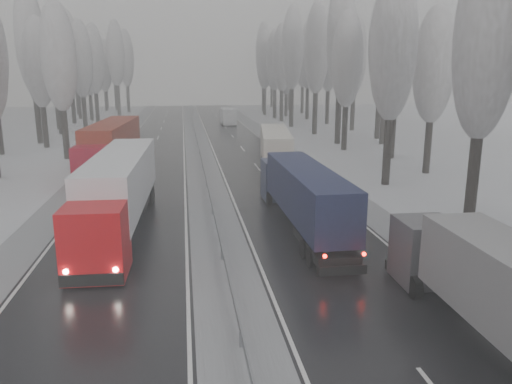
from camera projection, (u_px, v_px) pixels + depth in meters
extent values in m
cube|color=black|center=(267.00, 180.00, 42.28)|extent=(7.50, 200.00, 0.03)
cube|color=black|center=(141.00, 184.00, 40.82)|extent=(7.50, 200.00, 0.03)
cube|color=#9D9FA4|center=(205.00, 182.00, 41.55)|extent=(3.00, 200.00, 0.04)
cube|color=#9D9FA4|center=(324.00, 178.00, 42.97)|extent=(2.40, 200.00, 0.04)
cube|color=#9D9FA4|center=(78.00, 186.00, 40.13)|extent=(2.40, 200.00, 0.04)
cube|color=slate|center=(205.00, 175.00, 41.42)|extent=(0.06, 200.00, 0.32)
cube|color=slate|center=(206.00, 184.00, 39.56)|extent=(0.12, 0.12, 0.60)
cube|color=slate|center=(196.00, 135.00, 70.36)|extent=(0.12, 0.12, 0.60)
cylinder|color=black|center=(473.00, 179.00, 29.21)|extent=(0.68, 0.68, 5.60)
ellipsoid|color=gray|center=(487.00, 37.00, 27.34)|extent=(3.60, 3.60, 11.45)
cylinder|color=black|center=(387.00, 150.00, 40.07)|extent=(0.68, 0.68, 5.62)
ellipsoid|color=gray|center=(394.00, 46.00, 38.20)|extent=(3.60, 3.60, 11.48)
cylinder|color=black|center=(428.00, 146.00, 44.77)|extent=(0.64, 0.64, 4.94)
ellipsoid|color=gray|center=(434.00, 65.00, 43.12)|extent=(3.60, 3.60, 10.09)
cylinder|color=black|center=(387.00, 138.00, 48.40)|extent=(0.66, 0.66, 5.32)
ellipsoid|color=gray|center=(392.00, 57.00, 46.63)|extent=(3.60, 3.60, 10.88)
cylinder|color=black|center=(392.00, 128.00, 52.45)|extent=(0.72, 0.72, 6.31)
ellipsoid|color=gray|center=(398.00, 39.00, 50.35)|extent=(3.60, 3.60, 12.90)
cylinder|color=black|center=(345.00, 127.00, 58.32)|extent=(0.67, 0.67, 5.38)
ellipsoid|color=gray|center=(347.00, 59.00, 56.53)|extent=(3.60, 3.60, 10.98)
cylinder|color=black|center=(382.00, 126.00, 63.14)|extent=(0.62, 0.62, 4.59)
ellipsoid|color=gray|center=(386.00, 73.00, 61.61)|extent=(3.60, 3.60, 9.39)
cylinder|color=black|center=(338.00, 116.00, 63.47)|extent=(0.76, 0.76, 6.95)
ellipsoid|color=gray|center=(341.00, 35.00, 61.16)|extent=(3.60, 3.60, 14.19)
cylinder|color=black|center=(378.00, 114.00, 68.33)|extent=(0.74, 0.74, 6.59)
ellipsoid|color=gray|center=(382.00, 43.00, 66.13)|extent=(3.60, 3.60, 13.46)
cylinder|color=black|center=(315.00, 112.00, 73.36)|extent=(0.72, 0.72, 6.37)
ellipsoid|color=gray|center=(317.00, 48.00, 71.24)|extent=(3.60, 3.60, 13.01)
cylinder|color=black|center=(353.00, 111.00, 78.25)|extent=(0.70, 0.70, 5.97)
ellipsoid|color=gray|center=(355.00, 55.00, 76.26)|extent=(3.60, 3.60, 12.20)
cylinder|color=black|center=(291.00, 107.00, 83.44)|extent=(0.74, 0.74, 6.65)
ellipsoid|color=gray|center=(292.00, 48.00, 81.22)|extent=(3.60, 3.60, 13.59)
cylinder|color=black|center=(327.00, 106.00, 88.37)|extent=(0.71, 0.71, 6.14)
ellipsoid|color=gray|center=(329.00, 55.00, 86.33)|extent=(3.60, 3.60, 12.54)
cylinder|color=black|center=(281.00, 105.00, 92.92)|extent=(0.71, 0.71, 6.05)
ellipsoid|color=gray|center=(282.00, 57.00, 90.90)|extent=(3.60, 3.60, 12.37)
cylinder|color=black|center=(307.00, 103.00, 97.57)|extent=(0.72, 0.72, 6.30)
ellipsoid|color=gray|center=(308.00, 55.00, 95.47)|extent=(3.60, 3.60, 12.87)
cylinder|color=black|center=(275.00, 103.00, 100.18)|extent=(0.70, 0.70, 5.88)
ellipsoid|color=gray|center=(275.00, 60.00, 98.22)|extent=(3.60, 3.60, 12.00)
cylinder|color=black|center=(286.00, 104.00, 104.58)|extent=(0.64, 0.64, 4.86)
ellipsoid|color=gray|center=(286.00, 70.00, 102.97)|extent=(3.60, 3.60, 9.92)
cylinder|color=black|center=(265.00, 101.00, 106.88)|extent=(0.70, 0.70, 5.98)
ellipsoid|color=gray|center=(265.00, 60.00, 104.89)|extent=(3.60, 3.60, 12.21)
cylinder|color=black|center=(302.00, 99.00, 111.99)|extent=(0.71, 0.71, 6.19)
ellipsoid|color=gray|center=(303.00, 58.00, 109.93)|extent=(3.60, 3.60, 12.64)
cylinder|color=black|center=(263.00, 97.00, 116.43)|extent=(0.75, 0.75, 6.86)
ellipsoid|color=gray|center=(263.00, 53.00, 114.15)|extent=(3.60, 3.60, 14.01)
cylinder|color=black|center=(289.00, 98.00, 121.41)|extent=(0.68, 0.68, 5.55)
ellipsoid|color=gray|center=(290.00, 65.00, 119.56)|extent=(3.60, 3.60, 11.33)
cylinder|color=black|center=(263.00, 96.00, 126.92)|extent=(0.71, 0.71, 6.09)
ellipsoid|color=gray|center=(263.00, 61.00, 124.90)|extent=(3.60, 3.60, 12.45)
cylinder|color=black|center=(272.00, 97.00, 131.24)|extent=(0.67, 0.67, 5.49)
ellipsoid|color=gray|center=(272.00, 66.00, 129.41)|extent=(3.60, 3.60, 11.21)
cylinder|color=black|center=(65.00, 133.00, 52.19)|extent=(0.67, 0.67, 5.44)
ellipsoid|color=gray|center=(58.00, 56.00, 50.38)|extent=(3.60, 3.60, 11.11)
cylinder|color=black|center=(45.00, 126.00, 60.26)|extent=(0.66, 0.66, 5.23)
ellipsoid|color=gray|center=(39.00, 62.00, 58.52)|extent=(3.60, 3.60, 10.68)
cylinder|color=black|center=(38.00, 117.00, 63.70)|extent=(0.74, 0.74, 6.60)
ellipsoid|color=gray|center=(30.00, 41.00, 61.50)|extent=(3.60, 3.60, 13.49)
cylinder|color=black|center=(64.00, 119.00, 69.55)|extent=(0.65, 0.65, 5.16)
ellipsoid|color=gray|center=(59.00, 65.00, 67.84)|extent=(3.60, 3.60, 10.54)
cylinder|color=black|center=(60.00, 115.00, 73.14)|extent=(0.69, 0.69, 5.79)
ellipsoid|color=gray|center=(55.00, 56.00, 71.21)|extent=(3.60, 3.60, 11.84)
cylinder|color=black|center=(85.00, 113.00, 76.23)|extent=(0.68, 0.68, 5.64)
ellipsoid|color=gray|center=(80.00, 59.00, 74.35)|extent=(3.60, 3.60, 11.53)
cylinder|color=black|center=(58.00, 109.00, 79.29)|extent=(0.73, 0.73, 6.56)
ellipsoid|color=gray|center=(52.00, 48.00, 77.11)|extent=(3.60, 3.60, 13.40)
cylinder|color=black|center=(97.00, 108.00, 85.95)|extent=(0.69, 0.69, 5.79)
ellipsoid|color=gray|center=(93.00, 59.00, 84.02)|extent=(3.60, 3.60, 11.84)
cylinder|color=black|center=(73.00, 105.00, 89.03)|extent=(0.74, 0.74, 6.65)
ellipsoid|color=gray|center=(68.00, 49.00, 86.82)|extent=(3.60, 3.60, 13.58)
cylinder|color=black|center=(91.00, 107.00, 94.65)|extent=(0.65, 0.65, 5.12)
ellipsoid|color=gray|center=(88.00, 67.00, 92.95)|extent=(3.60, 3.60, 10.46)
cylinder|color=black|center=(79.00, 104.00, 98.02)|extent=(0.69, 0.69, 5.84)
ellipsoid|color=gray|center=(76.00, 60.00, 96.07)|extent=(3.60, 3.60, 11.92)
cylinder|color=black|center=(119.00, 100.00, 105.40)|extent=(0.74, 0.74, 6.67)
ellipsoid|color=gray|center=(116.00, 53.00, 103.18)|extent=(3.60, 3.60, 13.63)
cylinder|color=black|center=(78.00, 100.00, 108.02)|extent=(0.72, 0.72, 6.31)
ellipsoid|color=gray|center=(74.00, 57.00, 105.92)|extent=(3.60, 3.60, 12.88)
cylinder|color=black|center=(128.00, 98.00, 114.62)|extent=(0.72, 0.72, 6.29)
ellipsoid|color=gray|center=(126.00, 58.00, 112.53)|extent=(3.60, 3.60, 12.84)
cylinder|color=black|center=(106.00, 101.00, 117.86)|extent=(0.64, 0.64, 4.86)
ellipsoid|color=gray|center=(104.00, 71.00, 116.24)|extent=(3.60, 3.60, 9.92)
cylinder|color=black|center=(116.00, 96.00, 120.44)|extent=(0.74, 0.74, 6.63)
ellipsoid|color=gray|center=(114.00, 56.00, 118.23)|extent=(3.60, 3.60, 13.54)
cylinder|color=black|center=(107.00, 97.00, 124.00)|extent=(0.69, 0.69, 5.79)
ellipsoid|color=gray|center=(104.00, 63.00, 122.07)|extent=(3.60, 3.60, 11.82)
cube|color=#4E4E53|center=(431.00, 256.00, 20.58)|extent=(2.30, 2.39, 2.71)
cube|color=black|center=(420.00, 233.00, 21.52)|extent=(2.08, 0.13, 0.90)
cube|color=black|center=(416.00, 270.00, 22.01)|extent=(2.26, 0.18, 0.45)
cylinder|color=black|center=(415.00, 288.00, 20.01)|extent=(0.33, 0.95, 0.94)
cylinder|color=black|center=(460.00, 285.00, 20.24)|extent=(0.33, 0.95, 0.94)
sphere|color=white|center=(398.00, 263.00, 21.85)|extent=(0.20, 0.20, 0.20)
sphere|color=white|center=(435.00, 261.00, 22.06)|extent=(0.20, 0.20, 0.20)
cube|color=#1B2243|center=(281.00, 181.00, 34.71)|extent=(2.32, 2.41, 2.76)
cube|color=black|center=(278.00, 169.00, 35.66)|extent=(2.12, 0.11, 0.92)
cube|color=black|center=(277.00, 192.00, 36.16)|extent=(2.30, 0.15, 0.46)
cube|color=#121833|center=(307.00, 191.00, 27.57)|extent=(2.43, 12.00, 2.58)
cube|color=black|center=(339.00, 265.00, 22.23)|extent=(2.12, 0.12, 0.41)
cube|color=black|center=(322.00, 242.00, 24.80)|extent=(2.06, 5.08, 0.41)
cube|color=black|center=(335.00, 265.00, 22.76)|extent=(2.12, 0.07, 0.55)
cylinder|color=black|center=(269.00, 199.00, 34.10)|extent=(0.33, 0.96, 0.96)
cylinder|color=black|center=(296.00, 198.00, 34.38)|extent=(0.33, 0.96, 0.96)
cylinder|color=black|center=(305.00, 249.00, 24.35)|extent=(0.33, 0.96, 0.96)
cylinder|color=black|center=(343.00, 247.00, 24.63)|extent=(0.33, 0.96, 0.96)
cylinder|color=black|center=(311.00, 258.00, 23.20)|extent=(0.33, 0.96, 0.96)
cylinder|color=black|center=(351.00, 256.00, 23.48)|extent=(0.33, 0.96, 0.96)
sphere|color=#FF0C05|center=(321.00, 251.00, 21.87)|extent=(0.18, 0.18, 0.18)
sphere|color=#FF0C05|center=(359.00, 249.00, 22.12)|extent=(0.18, 0.18, 0.18)
sphere|color=white|center=(265.00, 188.00, 35.97)|extent=(0.20, 0.20, 0.20)
sphere|color=white|center=(289.00, 187.00, 36.23)|extent=(0.20, 0.20, 0.20)
cube|color=#B6B1A1|center=(272.00, 144.00, 52.42)|extent=(2.63, 2.71, 2.80)
cube|color=black|center=(271.00, 137.00, 53.40)|extent=(2.14, 0.38, 0.93)
cube|color=black|center=(271.00, 153.00, 53.91)|extent=(2.33, 0.45, 0.47)
cube|color=beige|center=(275.00, 145.00, 45.12)|extent=(3.97, 12.34, 2.61)
cube|color=black|center=(279.00, 181.00, 39.64)|extent=(2.14, 0.40, 0.42)
cube|color=black|center=(277.00, 172.00, 42.27)|extent=(2.72, 5.36, 0.42)
cube|color=black|center=(278.00, 182.00, 40.18)|extent=(2.13, 0.34, 0.56)
cylinder|color=black|center=(263.00, 155.00, 51.93)|extent=(0.45, 1.01, 0.97)
cylinder|color=black|center=(281.00, 155.00, 51.95)|extent=(0.45, 1.01, 0.97)
cylinder|color=black|center=(265.00, 175.00, 41.95)|extent=(0.45, 1.01, 0.97)
cylinder|color=black|center=(289.00, 175.00, 41.97)|extent=(0.45, 1.01, 0.97)
cylinder|color=black|center=(266.00, 178.00, 40.77)|extent=(0.45, 1.01, 0.97)
cylinder|color=black|center=(290.00, 178.00, 40.79)|extent=(0.45, 1.01, 0.97)
sphere|color=#FF0C05|center=(268.00, 172.00, 39.40)|extent=(0.19, 0.19, 0.19)
sphere|color=#FF0C05|center=(290.00, 172.00, 39.41)|extent=(0.19, 0.19, 0.19)
sphere|color=white|center=(263.00, 150.00, 53.84)|extent=(0.21, 0.21, 0.21)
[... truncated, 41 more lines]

